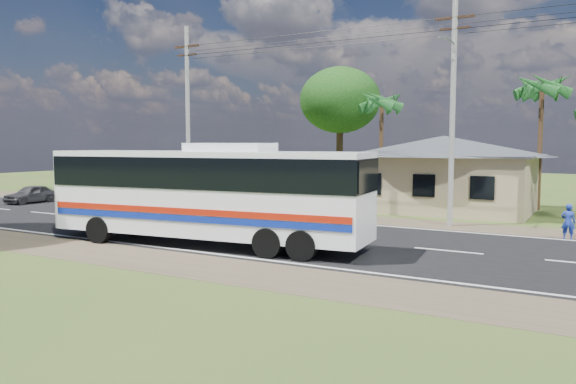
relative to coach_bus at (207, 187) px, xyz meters
The scene contains 10 objects.
ground 5.68m from the coach_bus, 41.32° to the left, with size 120.00×120.00×0.00m, color #374E1C.
road 5.68m from the coach_bus, 41.32° to the left, with size 120.00×16.00×0.03m.
house 17.16m from the coach_bus, 73.36° to the left, with size 12.40×10.00×5.00m.
utility_poles 12.41m from the coach_bus, 56.45° to the left, with size 32.80×2.22×11.00m.
palm_mid 21.93m from the coach_bus, 62.37° to the left, with size 2.80×2.80×8.20m.
palm_far 19.93m from the coach_bus, 90.26° to the left, with size 2.80×2.80×7.70m.
tree_behind_house 22.36m from the coach_bus, 100.79° to the left, with size 6.00×6.00×9.61m.
coach_bus is the anchor object (origin of this frame).
person 14.76m from the coach_bus, 34.58° to the left, with size 0.55×0.36×1.50m, color #1B3197.
small_car 20.87m from the coach_bus, 161.39° to the left, with size 1.42×3.53×1.20m, color #2E2E31.
Camera 1 is at (9.39, -20.59, 3.97)m, focal length 35.00 mm.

